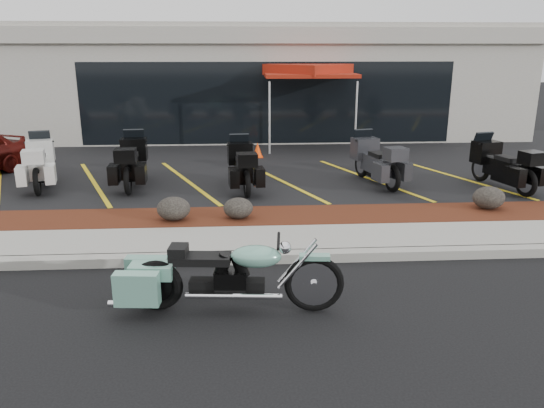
{
  "coord_description": "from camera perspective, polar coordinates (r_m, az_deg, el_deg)",
  "views": [
    {
      "loc": [
        -0.95,
        -6.79,
        3.2
      ],
      "look_at": [
        -0.46,
        1.2,
        0.85
      ],
      "focal_mm": 35.0,
      "sensor_mm": 36.0,
      "label": 1
    }
  ],
  "objects": [
    {
      "name": "ground",
      "position": [
        7.57,
        4.05,
        -8.69
      ],
      "size": [
        90.0,
        90.0,
        0.0
      ],
      "primitive_type": "plane",
      "color": "black",
      "rests_on": "ground"
    },
    {
      "name": "curb",
      "position": [
        8.35,
        3.26,
        -5.62
      ],
      "size": [
        24.0,
        0.25,
        0.15
      ],
      "primitive_type": "cube",
      "color": "gray",
      "rests_on": "ground"
    },
    {
      "name": "sidewalk",
      "position": [
        9.0,
        2.74,
        -3.95
      ],
      "size": [
        24.0,
        1.2,
        0.15
      ],
      "primitive_type": "cube",
      "color": "gray",
      "rests_on": "ground"
    },
    {
      "name": "mulch_bed",
      "position": [
        10.13,
        2.01,
        -1.57
      ],
      "size": [
        24.0,
        1.2,
        0.16
      ],
      "primitive_type": "cube",
      "color": "#3C1A0D",
      "rests_on": "ground"
    },
    {
      "name": "upper_lot",
      "position": [
        15.34,
        0.08,
        4.63
      ],
      "size": [
        26.0,
        9.6,
        0.15
      ],
      "primitive_type": "cube",
      "color": "black",
      "rests_on": "ground"
    },
    {
      "name": "dealership_building",
      "position": [
        21.31,
        -1.01,
        13.18
      ],
      "size": [
        18.0,
        8.16,
        4.0
      ],
      "color": "#9E9A8E",
      "rests_on": "ground"
    },
    {
      "name": "boulder_left",
      "position": [
        9.89,
        -10.54,
        -0.49
      ],
      "size": [
        0.61,
        0.51,
        0.44
      ],
      "primitive_type": "ellipsoid",
      "color": "black",
      "rests_on": "mulch_bed"
    },
    {
      "name": "boulder_mid",
      "position": [
        9.85,
        -3.66,
        -0.44
      ],
      "size": [
        0.55,
        0.46,
        0.39
      ],
      "primitive_type": "ellipsoid",
      "color": "black",
      "rests_on": "mulch_bed"
    },
    {
      "name": "boulder_right",
      "position": [
        11.26,
        22.28,
        0.64
      ],
      "size": [
        0.63,
        0.52,
        0.44
      ],
      "primitive_type": "ellipsoid",
      "color": "black",
      "rests_on": "mulch_bed"
    },
    {
      "name": "hero_cruiser",
      "position": [
        6.66,
        4.56,
        -7.67
      ],
      "size": [
        2.86,
        0.95,
        0.99
      ],
      "primitive_type": null,
      "rotation": [
        0.0,
        0.0,
        -0.09
      ],
      "color": "#70AF99",
      "rests_on": "ground"
    },
    {
      "name": "touring_white",
      "position": [
        13.81,
        -23.52,
        4.8
      ],
      "size": [
        1.27,
        2.19,
        1.2
      ],
      "primitive_type": null,
      "rotation": [
        0.0,
        0.0,
        1.82
      ],
      "color": "silver",
      "rests_on": "upper_lot"
    },
    {
      "name": "touring_black_front",
      "position": [
        13.22,
        -14.51,
        5.22
      ],
      "size": [
        0.94,
        2.14,
        1.22
      ],
      "primitive_type": null,
      "rotation": [
        0.0,
        0.0,
        1.64
      ],
      "color": "black",
      "rests_on": "upper_lot"
    },
    {
      "name": "touring_black_mid",
      "position": [
        12.54,
        -3.52,
        4.98
      ],
      "size": [
        0.96,
        2.05,
        1.15
      ],
      "primitive_type": null,
      "rotation": [
        0.0,
        0.0,
        1.67
      ],
      "color": "black",
      "rests_on": "upper_lot"
    },
    {
      "name": "touring_grey",
      "position": [
        13.16,
        9.68,
        5.41
      ],
      "size": [
        1.25,
        2.18,
        1.19
      ],
      "primitive_type": null,
      "rotation": [
        0.0,
        0.0,
        1.81
      ],
      "color": "#2E2F34",
      "rests_on": "upper_lot"
    },
    {
      "name": "touring_black_rear",
      "position": [
        13.52,
        21.65,
        4.74
      ],
      "size": [
        1.23,
        2.15,
        1.18
      ],
      "primitive_type": null,
      "rotation": [
        0.0,
        0.0,
        1.81
      ],
      "color": "black",
      "rests_on": "upper_lot"
    },
    {
      "name": "traffic_cone",
      "position": [
        15.5,
        -1.56,
        5.85
      ],
      "size": [
        0.37,
        0.37,
        0.43
      ],
      "primitive_type": "cone",
      "rotation": [
        0.0,
        0.0,
        -0.36
      ],
      "color": "#FF4308",
      "rests_on": "upper_lot"
    },
    {
      "name": "popup_canopy",
      "position": [
        17.19,
        3.91,
        14.0
      ],
      "size": [
        2.88,
        2.88,
        2.59
      ],
      "rotation": [
        0.0,
        0.0,
        0.01
      ],
      "color": "silver",
      "rests_on": "upper_lot"
    }
  ]
}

